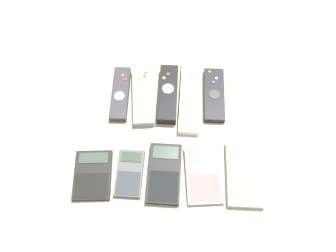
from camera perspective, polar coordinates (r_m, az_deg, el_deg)
ground_plane at (r=0.81m, az=0.01°, el=-2.46°), size 3.00×3.00×0.00m
remote_0 at (r=0.87m, az=-8.30°, el=5.57°), size 0.05×0.16×0.02m
remote_1 at (r=0.86m, az=-4.41°, el=5.12°), size 0.06×0.17×0.02m
remote_2 at (r=0.86m, az=-0.27°, el=5.63°), size 0.06×0.17×0.03m
remote_3 at (r=0.86m, az=3.83°, el=5.23°), size 0.07×0.22×0.02m
remote_4 at (r=0.87m, az=8.00°, el=5.42°), size 0.06×0.16×0.02m
calculator_0 at (r=0.79m, az=-12.96°, el=-8.33°), size 0.09×0.12×0.01m
calculator_1 at (r=0.78m, az=-6.66°, el=-8.19°), size 0.07×0.12×0.01m
calculator_2 at (r=0.77m, az=-0.62°, el=-8.24°), size 0.08×0.15×0.02m
calculator_3 at (r=0.78m, az=6.22°, el=-8.47°), size 0.09×0.14×0.01m
calculator_4 at (r=0.79m, az=13.16°, el=-8.15°), size 0.09×0.16×0.02m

